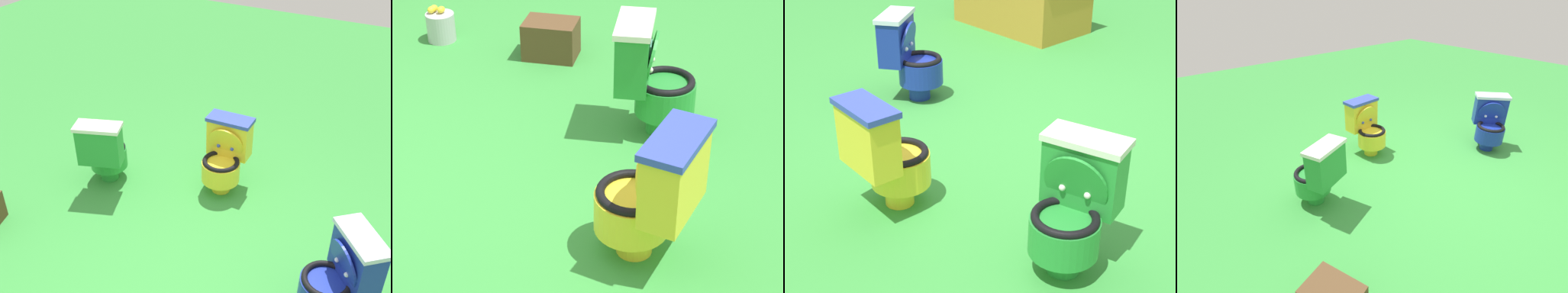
# 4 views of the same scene
# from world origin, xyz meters

# --- Properties ---
(ground) EXTENTS (14.00, 14.00, 0.00)m
(ground) POSITION_xyz_m (0.00, 0.00, 0.00)
(ground) COLOR green
(toilet_yellow) EXTENTS (0.44, 0.51, 0.73)m
(toilet_yellow) POSITION_xyz_m (0.30, -1.22, 0.37)
(toilet_yellow) COLOR yellow
(toilet_yellow) RESTS_ON ground
(toilet_green) EXTENTS (0.55, 0.60, 0.73)m
(toilet_green) POSITION_xyz_m (1.37, -0.72, 0.37)
(toilet_green) COLOR green
(toilet_green) RESTS_ON ground
(small_crate) EXTENTS (0.38, 0.46, 0.28)m
(small_crate) POSITION_xyz_m (1.95, 0.36, 0.14)
(small_crate) COLOR brown
(small_crate) RESTS_ON ground
(lemon_bucket) EXTENTS (0.22, 0.22, 0.28)m
(lemon_bucket) POSITION_xyz_m (1.78, 1.26, 0.12)
(lemon_bucket) COLOR #B7B7BF
(lemon_bucket) RESTS_ON ground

